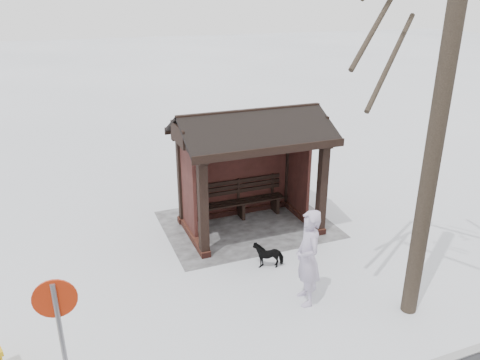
% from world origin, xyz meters
% --- Properties ---
extents(ground, '(120.00, 120.00, 0.00)m').
position_xyz_m(ground, '(0.00, 0.00, 0.00)').
color(ground, silver).
rests_on(ground, ground).
extents(trampled_patch, '(4.20, 3.20, 0.02)m').
position_xyz_m(trampled_patch, '(0.00, -0.20, 0.01)').
color(trampled_patch, gray).
rests_on(trampled_patch, ground).
extents(bus_shelter, '(3.60, 2.40, 3.09)m').
position_xyz_m(bus_shelter, '(0.00, -0.16, 2.17)').
color(bus_shelter, '#3B1A15').
rests_on(bus_shelter, ground).
extents(pedestrian, '(0.58, 0.77, 1.93)m').
position_xyz_m(pedestrian, '(0.18, 3.24, 0.96)').
color(pedestrian, '#AFA2BF').
rests_on(pedestrian, ground).
extents(dog, '(0.71, 0.47, 0.55)m').
position_xyz_m(dog, '(0.31, 1.79, 0.28)').
color(dog, black).
rests_on(dog, ground).
extents(road_sign, '(0.57, 0.11, 2.21)m').
position_xyz_m(road_sign, '(4.53, 4.33, 1.61)').
color(road_sign, gray).
rests_on(road_sign, ground).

